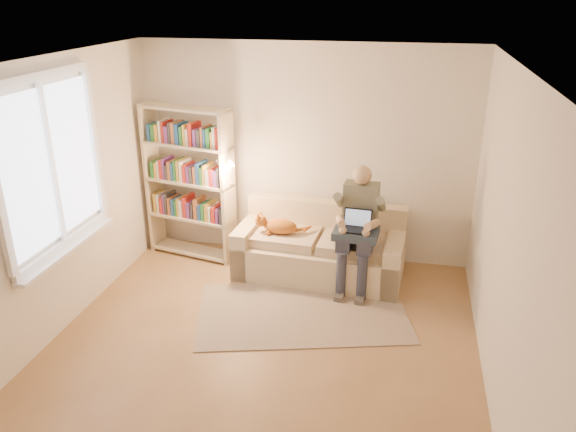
% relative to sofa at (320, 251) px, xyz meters
% --- Properties ---
extents(floor, '(4.50, 4.50, 0.00)m').
position_rel_sofa_xyz_m(floor, '(-0.30, -1.73, -0.29)').
color(floor, olive).
rests_on(floor, ground).
extents(ceiling, '(4.00, 4.50, 0.02)m').
position_rel_sofa_xyz_m(ceiling, '(-0.30, -1.73, 2.31)').
color(ceiling, white).
rests_on(ceiling, wall_back).
extents(wall_left, '(0.02, 4.50, 2.60)m').
position_rel_sofa_xyz_m(wall_left, '(-2.30, -1.73, 1.01)').
color(wall_left, silver).
rests_on(wall_left, floor).
extents(wall_right, '(0.02, 4.50, 2.60)m').
position_rel_sofa_xyz_m(wall_right, '(1.70, -1.73, 1.01)').
color(wall_right, silver).
rests_on(wall_right, floor).
extents(wall_back, '(4.00, 0.02, 2.60)m').
position_rel_sofa_xyz_m(wall_back, '(-0.30, 0.52, 1.01)').
color(wall_back, silver).
rests_on(wall_back, floor).
extents(wall_front, '(4.00, 0.02, 2.60)m').
position_rel_sofa_xyz_m(wall_front, '(-0.30, -3.98, 1.01)').
color(wall_front, silver).
rests_on(wall_front, floor).
extents(window, '(0.12, 1.52, 1.69)m').
position_rel_sofa_xyz_m(window, '(-2.24, -1.53, 1.08)').
color(window, white).
rests_on(window, wall_left).
extents(sofa, '(1.95, 0.97, 0.81)m').
position_rel_sofa_xyz_m(sofa, '(0.00, 0.00, 0.00)').
color(sofa, beige).
rests_on(sofa, floor).
extents(person, '(0.41, 0.63, 1.38)m').
position_rel_sofa_xyz_m(person, '(0.44, -0.17, 0.48)').
color(person, '#6D705B').
rests_on(person, sofa).
extents(cat, '(0.60, 0.23, 0.22)m').
position_rel_sofa_xyz_m(cat, '(-0.47, -0.09, 0.31)').
color(cat, orange).
rests_on(cat, sofa).
extents(blanket, '(0.50, 0.41, 0.09)m').
position_rel_sofa_xyz_m(blanket, '(0.41, -0.30, 0.40)').
color(blanket, '#253241').
rests_on(blanket, person).
extents(laptop, '(0.31, 0.27, 0.26)m').
position_rel_sofa_xyz_m(laptop, '(0.41, -0.29, 0.50)').
color(laptop, black).
rests_on(laptop, blanket).
extents(bookshelf, '(1.24, 0.59, 1.89)m').
position_rel_sofa_xyz_m(bookshelf, '(-1.64, 0.17, 0.75)').
color(bookshelf, beige).
rests_on(bookshelf, floor).
extents(rug, '(2.41, 1.79, 0.01)m').
position_rel_sofa_xyz_m(rug, '(-0.03, -0.91, -0.29)').
color(rug, gray).
rests_on(rug, floor).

